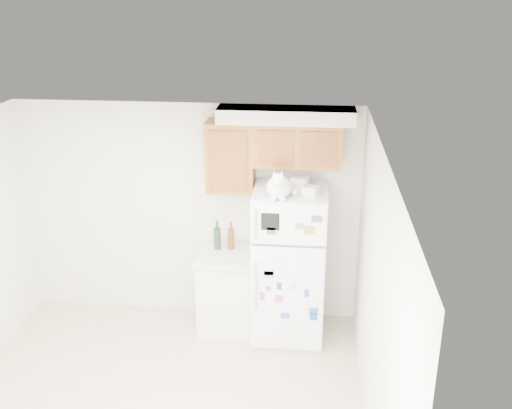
# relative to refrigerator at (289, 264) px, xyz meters

# --- Properties ---
(room_shell) EXTENTS (3.84, 4.04, 2.52)m
(room_shell) POSITION_rel_refrigerator_xyz_m (-1.02, -1.36, 0.82)
(room_shell) COLOR silver
(room_shell) RESTS_ON ground_plane
(refrigerator) EXTENTS (0.76, 0.78, 1.70)m
(refrigerator) POSITION_rel_refrigerator_xyz_m (0.00, 0.00, 0.00)
(refrigerator) COLOR white
(refrigerator) RESTS_ON ground_plane
(base_counter) EXTENTS (0.64, 0.64, 0.92)m
(base_counter) POSITION_rel_refrigerator_xyz_m (-0.69, 0.07, -0.39)
(base_counter) COLOR white
(base_counter) RESTS_ON ground_plane
(cat) EXTENTS (0.31, 0.46, 0.32)m
(cat) POSITION_rel_refrigerator_xyz_m (-0.11, -0.24, 0.97)
(cat) COLOR white
(cat) RESTS_ON refrigerator
(storage_box_back) EXTENTS (0.21, 0.17, 0.10)m
(storage_box_back) POSITION_rel_refrigerator_xyz_m (0.09, 0.14, 0.90)
(storage_box_back) COLOR white
(storage_box_back) RESTS_ON refrigerator
(storage_box_front) EXTENTS (0.18, 0.16, 0.09)m
(storage_box_front) POSITION_rel_refrigerator_xyz_m (0.20, -0.13, 0.89)
(storage_box_front) COLOR white
(storage_box_front) RESTS_ON refrigerator
(bottle_green) EXTENTS (0.08, 0.08, 0.33)m
(bottle_green) POSITION_rel_refrigerator_xyz_m (-0.80, 0.17, 0.24)
(bottle_green) COLOR #19381E
(bottle_green) RESTS_ON base_counter
(bottle_amber) EXTENTS (0.07, 0.07, 0.32)m
(bottle_amber) POSITION_rel_refrigerator_xyz_m (-0.65, 0.19, 0.23)
(bottle_amber) COLOR #593814
(bottle_amber) RESTS_ON base_counter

